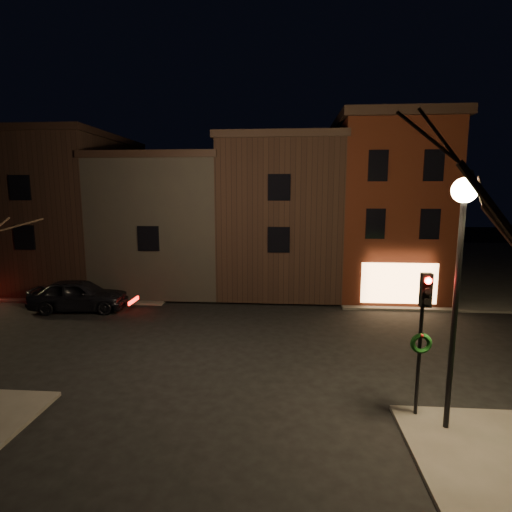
{
  "coord_description": "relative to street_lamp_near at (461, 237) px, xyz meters",
  "views": [
    {
      "loc": [
        1.96,
        -16.07,
        6.24
      ],
      "look_at": [
        0.46,
        3.01,
        3.2
      ],
      "focal_mm": 28.0,
      "sensor_mm": 36.0,
      "label": 1
    }
  ],
  "objects": [
    {
      "name": "corner_building",
      "position": [
        1.8,
        15.47,
        0.22
      ],
      "size": [
        6.5,
        8.5,
        10.5
      ],
      "color": "#40160B",
      "rests_on": "ground"
    },
    {
      "name": "sidewalk_far_left",
      "position": [
        -26.2,
        26.0,
        -5.12
      ],
      "size": [
        30.0,
        30.0,
        0.12
      ],
      "primitive_type": "cube",
      "color": "#2D2B28",
      "rests_on": "ground"
    },
    {
      "name": "ground",
      "position": [
        -6.2,
        6.0,
        -5.18
      ],
      "size": [
        120.0,
        120.0,
        0.0
      ],
      "primitive_type": "plane",
      "color": "black",
      "rests_on": "ground"
    },
    {
      "name": "street_lamp_near",
      "position": [
        0.0,
        0.0,
        0.0
      ],
      "size": [
        0.6,
        0.6,
        6.48
      ],
      "color": "black",
      "rests_on": "sidewalk_near_right"
    },
    {
      "name": "row_building_c",
      "position": [
        -19.2,
        16.5,
        -0.09
      ],
      "size": [
        7.3,
        10.3,
        9.9
      ],
      "color": "black",
      "rests_on": "ground"
    },
    {
      "name": "row_building_b",
      "position": [
        -11.95,
        16.5,
        -0.85
      ],
      "size": [
        7.8,
        10.3,
        8.4
      ],
      "color": "black",
      "rests_on": "ground"
    },
    {
      "name": "sidewalk_far_right",
      "position": [
        13.8,
        26.0,
        -5.12
      ],
      "size": [
        30.0,
        30.0,
        0.12
      ],
      "primitive_type": "cube",
      "color": "#2D2B28",
      "rests_on": "ground"
    },
    {
      "name": "traffic_signal",
      "position": [
        -0.6,
        0.49,
        -2.37
      ],
      "size": [
        0.58,
        0.38,
        4.05
      ],
      "color": "black",
      "rests_on": "sidewalk_near_right"
    },
    {
      "name": "row_building_a",
      "position": [
        -4.7,
        16.5,
        -0.34
      ],
      "size": [
        7.3,
        10.3,
        9.4
      ],
      "color": "black",
      "rests_on": "ground"
    },
    {
      "name": "parked_car_a",
      "position": [
        -15.29,
        9.81,
        -4.33
      ],
      "size": [
        5.18,
        2.53,
        1.7
      ],
      "primitive_type": "imported",
      "rotation": [
        0.0,
        0.0,
        1.68
      ],
      "color": "black",
      "rests_on": "ground"
    }
  ]
}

